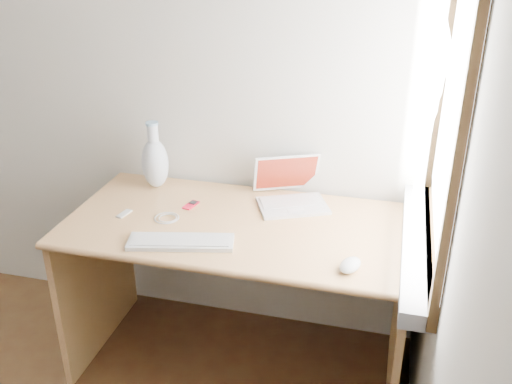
% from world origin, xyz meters
% --- Properties ---
extents(back_wall, '(3.50, 0.04, 2.60)m').
position_xyz_m(back_wall, '(0.00, 1.75, 1.30)').
color(back_wall, silver).
rests_on(back_wall, floor).
extents(window, '(0.11, 0.99, 1.10)m').
position_xyz_m(window, '(1.72, 1.30, 1.28)').
color(window, white).
rests_on(window, right_wall).
extents(desk, '(1.40, 0.70, 0.74)m').
position_xyz_m(desk, '(0.98, 1.46, 0.53)').
color(desk, tan).
rests_on(desk, floor).
extents(laptop, '(0.35, 0.35, 0.20)m').
position_xyz_m(laptop, '(1.18, 1.61, 0.79)').
color(laptop, white).
rests_on(laptop, desk).
extents(external_keyboard, '(0.42, 0.21, 0.02)m').
position_xyz_m(external_keyboard, '(0.82, 1.16, 0.75)').
color(external_keyboard, white).
rests_on(external_keyboard, desk).
extents(mouse, '(0.10, 0.13, 0.04)m').
position_xyz_m(mouse, '(1.47, 1.14, 0.76)').
color(mouse, white).
rests_on(mouse, desk).
extents(ipod, '(0.06, 0.09, 0.01)m').
position_xyz_m(ipod, '(0.75, 1.47, 0.74)').
color(ipod, red).
rests_on(ipod, desk).
extents(cable_coil, '(0.13, 0.13, 0.01)m').
position_xyz_m(cable_coil, '(0.69, 1.34, 0.74)').
color(cable_coil, white).
rests_on(cable_coil, desk).
extents(remote, '(0.04, 0.08, 0.01)m').
position_xyz_m(remote, '(0.50, 1.33, 0.74)').
color(remote, white).
rests_on(remote, desk).
extents(vase, '(0.12, 0.12, 0.31)m').
position_xyz_m(vase, '(0.52, 1.62, 0.87)').
color(vase, silver).
rests_on(vase, desk).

